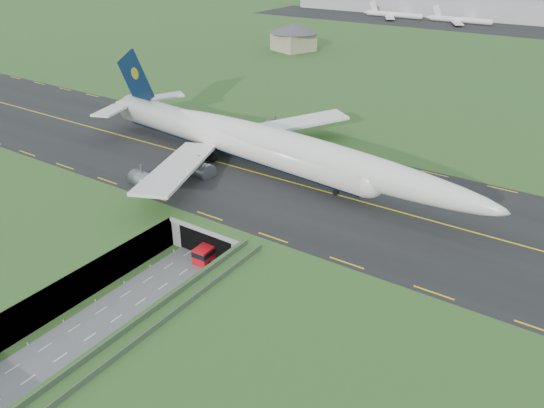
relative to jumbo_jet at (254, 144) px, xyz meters
The scene contains 10 objects.
ground 37.83m from the jumbo_jet, 76.72° to the right, with size 900.00×900.00×0.00m, color #356227.
airfield_deck 37.00m from the jumbo_jet, 76.72° to the right, with size 800.00×800.00×6.00m, color gray.
trench_road 44.83m from the jumbo_jet, 79.00° to the right, with size 12.00×75.00×0.20m, color slate.
taxiway 10.27m from the jumbo_jet, 13.36° to the right, with size 800.00×44.00×0.18m, color black.
tunnel_portal 21.77m from the jumbo_jet, 65.67° to the right, with size 17.00×22.30×6.00m.
guideway 57.77m from the jumbo_jet, 70.40° to the right, with size 3.00×53.00×7.05m.
jumbo_jet is the anchor object (origin of this frame).
shuttle_tram 29.89m from the jumbo_jet, 70.94° to the right, with size 3.17×7.58×3.05m.
service_building 134.05m from the jumbo_jet, 118.17° to the left, with size 28.01×28.01×11.87m.
cargo_terminal 264.59m from the jumbo_jet, 88.23° to the left, with size 320.00×67.00×15.60m.
Camera 1 is at (55.34, -52.82, 52.42)m, focal length 35.00 mm.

